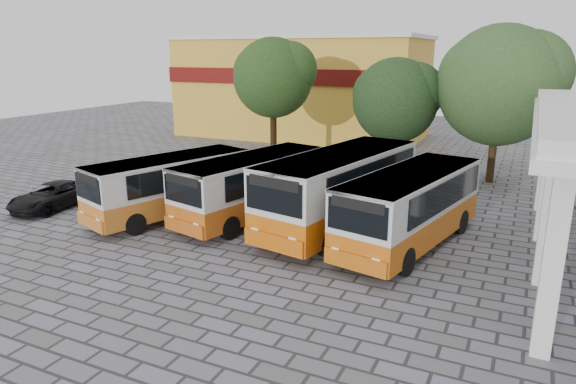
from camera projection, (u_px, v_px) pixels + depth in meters
The scene contains 10 objects.
ground at pixel (290, 262), 17.85m from camera, with size 90.00×90.00×0.00m, color #5D5E5F.
shophouse_block at pixel (302, 87), 43.93m from camera, with size 20.40×10.40×8.30m.
bus_far_left at pixel (170, 183), 22.38m from camera, with size 4.50×7.87×2.66m.
bus_centre_left at pixel (253, 183), 22.06m from camera, with size 4.08×8.07×2.76m.
bus_centre_right at pixel (340, 186), 20.75m from camera, with size 4.30×9.19×3.17m.
bus_far_right at pixel (411, 204), 18.91m from camera, with size 4.03×8.29×2.85m.
tree_left at pixel (274, 75), 31.88m from camera, with size 5.20×4.96×7.96m.
tree_middle at pixel (397, 98), 29.40m from camera, with size 5.12×4.88×6.79m.
tree_right at pixel (502, 81), 27.32m from camera, with size 6.77×6.45×8.54m.
parked_car at pixel (52, 196), 23.87m from camera, with size 1.95×4.22×1.17m, color black.
Camera 1 is at (7.02, -15.00, 7.09)m, focal length 32.00 mm.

